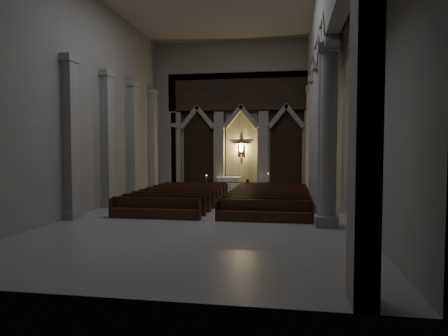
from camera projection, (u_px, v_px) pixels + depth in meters
name	position (u px, v px, depth m)	size (l,w,h in m)	color
room	(215.00, 69.00, 20.76)	(24.00, 24.10, 12.00)	gray
sanctuary_wall	(241.00, 109.00, 32.18)	(14.00, 0.77, 12.00)	gray
right_arcade	(321.00, 66.00, 21.17)	(1.00, 24.00, 12.00)	gray
left_pilasters	(121.00, 141.00, 25.49)	(0.60, 13.00, 8.03)	gray
sanctuary_step	(240.00, 191.00, 31.60)	(8.50, 2.60, 0.15)	gray
altar	(229.00, 183.00, 32.17)	(1.95, 0.78, 0.99)	beige
altar_rail	(237.00, 186.00, 29.70)	(4.98, 0.09, 0.98)	black
candle_stand_left	(207.00, 189.00, 30.35)	(0.24, 0.24, 1.42)	#A78833
candle_stand_right	(268.00, 189.00, 29.57)	(0.27, 0.27, 1.61)	#A78833
pews	(223.00, 201.00, 23.61)	(10.03, 9.17, 1.03)	black
worshipper	(248.00, 189.00, 27.62)	(0.48, 0.32, 1.32)	black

